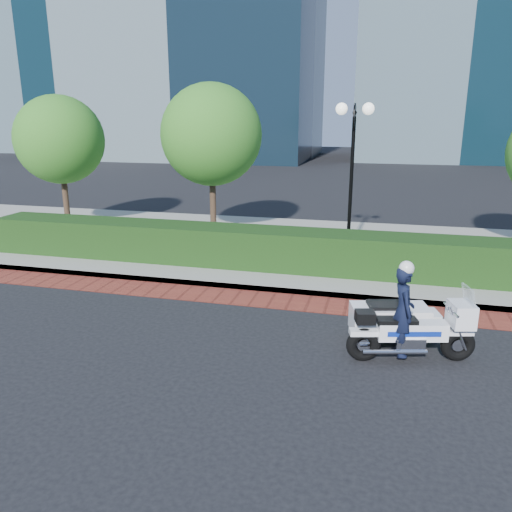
% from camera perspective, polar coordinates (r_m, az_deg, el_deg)
% --- Properties ---
extents(ground, '(120.00, 120.00, 0.00)m').
position_cam_1_polar(ground, '(9.88, 2.23, -8.31)').
color(ground, black).
rests_on(ground, ground).
extents(brick_strip, '(60.00, 1.00, 0.01)m').
position_cam_1_polar(brick_strip, '(11.24, 3.84, -5.24)').
color(brick_strip, maroon).
rests_on(brick_strip, ground).
extents(sidewalk, '(60.00, 8.00, 0.15)m').
position_cam_1_polar(sidewalk, '(15.46, 6.91, 0.83)').
color(sidewalk, gray).
rests_on(sidewalk, ground).
extents(hedge_main, '(18.00, 1.20, 1.00)m').
position_cam_1_polar(hedge_main, '(13.01, 5.59, 0.64)').
color(hedge_main, black).
rests_on(hedge_main, sidewalk).
extents(lamppost, '(1.02, 0.70, 4.21)m').
position_cam_1_polar(lamppost, '(14.10, 10.96, 11.13)').
color(lamppost, black).
rests_on(lamppost, sidewalk).
extents(tree_a, '(3.00, 3.00, 4.58)m').
position_cam_1_polar(tree_a, '(18.80, -21.53, 12.25)').
color(tree_a, '#332319').
rests_on(tree_a, sidewalk).
extents(tree_b, '(3.20, 3.20, 4.89)m').
position_cam_1_polar(tree_b, '(16.25, -5.13, 13.61)').
color(tree_b, '#332319').
rests_on(tree_b, sidewalk).
extents(police_motorcycle, '(2.18, 1.58, 1.77)m').
position_cam_1_polar(police_motorcycle, '(9.07, 16.29, -7.05)').
color(police_motorcycle, black).
rests_on(police_motorcycle, ground).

